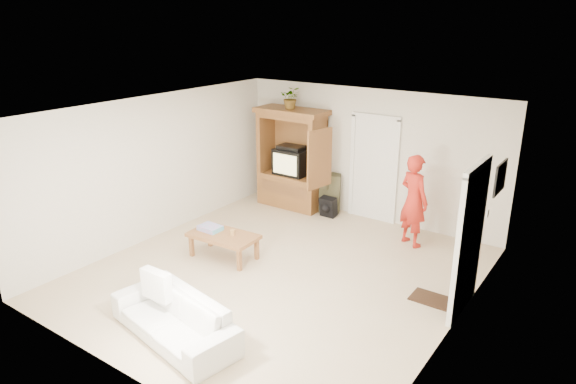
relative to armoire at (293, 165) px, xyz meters
name	(u,v)px	position (x,y,z in m)	size (l,w,h in m)	color
floor	(279,273)	(1.58, -2.66, -0.91)	(6.00, 6.00, 0.00)	tan
ceiling	(278,111)	(1.58, -2.66, 1.69)	(6.00, 6.00, 0.00)	white
wall_back	(368,155)	(1.58, 0.34, 0.39)	(5.50, 5.50, 0.00)	silver
wall_front	(114,273)	(1.58, -5.66, 0.39)	(5.50, 5.50, 0.00)	silver
wall_left	(156,167)	(-1.17, -2.66, 0.39)	(6.00, 6.00, 0.00)	silver
wall_right	(460,239)	(4.33, -2.66, 0.39)	(6.00, 6.00, 0.00)	silver
armoire	(293,165)	(0.00, 0.00, 0.00)	(1.82, 1.14, 2.10)	brown
door_back	(374,170)	(1.73, 0.31, 0.11)	(0.85, 0.05, 2.04)	white
doorway_right	(470,243)	(4.30, -2.06, 0.11)	(0.05, 0.90, 2.04)	black
framed_picture	(500,178)	(4.31, -0.76, 0.69)	(0.03, 0.60, 0.48)	black
doormat	(432,299)	(3.88, -2.06, -0.90)	(0.60, 0.40, 0.02)	#382316
plant	(291,98)	(-0.02, -0.03, 1.42)	(0.41, 0.35, 0.45)	#4C7238
man	(414,200)	(2.86, -0.41, -0.08)	(0.61, 0.40, 1.66)	red
sofa	(174,318)	(1.50, -4.83, -0.63)	(1.91, 0.75, 0.56)	white
coffee_table	(223,237)	(0.49, -2.76, -0.53)	(1.19, 0.70, 0.43)	#985C34
towel	(210,228)	(0.19, -2.76, -0.44)	(0.38, 0.28, 0.08)	#E54CAD
candle	(232,232)	(0.64, -2.70, -0.43)	(0.08, 0.08, 0.10)	tan
backpack_black	(328,207)	(0.97, -0.12, -0.71)	(0.32, 0.19, 0.40)	black
backpack_olive	(330,193)	(0.83, 0.18, -0.50)	(0.43, 0.31, 0.81)	#47442B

